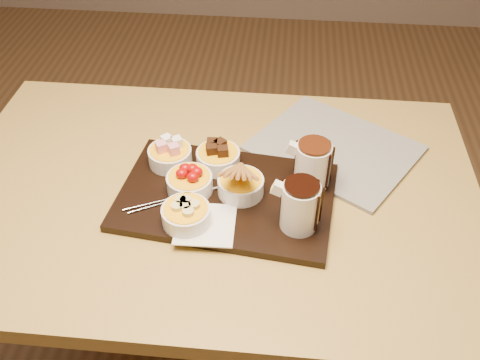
# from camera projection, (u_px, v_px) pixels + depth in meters

# --- Properties ---
(dining_table) EXTENTS (1.20, 0.80, 0.75)m
(dining_table) POSITION_uv_depth(u_px,v_px,m) (213.00, 218.00, 1.27)
(dining_table) COLOR #A98A3F
(dining_table) RESTS_ON ground
(serving_board) EXTENTS (0.49, 0.35, 0.02)m
(serving_board) POSITION_uv_depth(u_px,v_px,m) (226.00, 197.00, 1.17)
(serving_board) COLOR black
(serving_board) RESTS_ON dining_table
(napkin) EXTENTS (0.12, 0.12, 0.00)m
(napkin) POSITION_uv_depth(u_px,v_px,m) (206.00, 224.00, 1.09)
(napkin) COLOR white
(napkin) RESTS_ON serving_board
(bowl_marshmallows) EXTENTS (0.10, 0.10, 0.04)m
(bowl_marshmallows) POSITION_uv_depth(u_px,v_px,m) (170.00, 156.00, 1.23)
(bowl_marshmallows) COLOR white
(bowl_marshmallows) RESTS_ON serving_board
(bowl_cake) EXTENTS (0.10, 0.10, 0.04)m
(bowl_cake) POSITION_uv_depth(u_px,v_px,m) (218.00, 159.00, 1.22)
(bowl_cake) COLOR white
(bowl_cake) RESTS_ON serving_board
(bowl_strawberries) EXTENTS (0.10, 0.10, 0.04)m
(bowl_strawberries) POSITION_uv_depth(u_px,v_px,m) (190.00, 183.00, 1.16)
(bowl_strawberries) COLOR white
(bowl_strawberries) RESTS_ON serving_board
(bowl_biscotti) EXTENTS (0.10, 0.10, 0.04)m
(bowl_biscotti) POSITION_uv_depth(u_px,v_px,m) (241.00, 186.00, 1.15)
(bowl_biscotti) COLOR white
(bowl_biscotti) RESTS_ON serving_board
(bowl_bananas) EXTENTS (0.10, 0.10, 0.04)m
(bowl_bananas) POSITION_uv_depth(u_px,v_px,m) (186.00, 215.00, 1.08)
(bowl_bananas) COLOR white
(bowl_bananas) RESTS_ON serving_board
(pitcher_dark_chocolate) EXTENTS (0.08, 0.08, 0.10)m
(pitcher_dark_chocolate) POSITION_uv_depth(u_px,v_px,m) (300.00, 207.00, 1.06)
(pitcher_dark_chocolate) COLOR silver
(pitcher_dark_chocolate) RESTS_ON serving_board
(pitcher_milk_chocolate) EXTENTS (0.08, 0.08, 0.10)m
(pitcher_milk_chocolate) POSITION_uv_depth(u_px,v_px,m) (312.00, 166.00, 1.15)
(pitcher_milk_chocolate) COLOR silver
(pitcher_milk_chocolate) RESTS_ON serving_board
(fondue_skewers) EXTENTS (0.14, 0.25, 0.01)m
(fondue_skewers) POSITION_uv_depth(u_px,v_px,m) (182.00, 196.00, 1.15)
(fondue_skewers) COLOR silver
(fondue_skewers) RESTS_ON serving_board
(newspaper) EXTENTS (0.46, 0.44, 0.01)m
(newspaper) POSITION_uv_depth(u_px,v_px,m) (334.00, 148.00, 1.30)
(newspaper) COLOR beige
(newspaper) RESTS_ON dining_table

